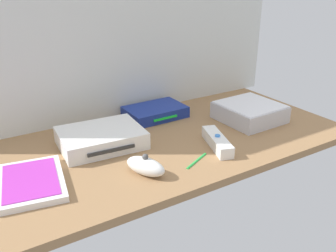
{
  "coord_description": "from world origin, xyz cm",
  "views": [
    {
      "loc": [
        -47.81,
        -77.19,
        42.94
      ],
      "look_at": [
        0.0,
        0.0,
        4.0
      ],
      "focal_mm": 39.47,
      "sensor_mm": 36.0,
      "label": 1
    }
  ],
  "objects_px": {
    "game_console": "(101,138)",
    "remote_nunchuk": "(145,166)",
    "network_router": "(155,112)",
    "stylus_pen": "(197,160)",
    "remote_wand": "(217,142)",
    "mini_computer": "(250,112)",
    "game_case": "(31,182)"
  },
  "relations": [
    {
      "from": "game_console",
      "to": "remote_nunchuk",
      "type": "relative_size",
      "value": 2.03
    },
    {
      "from": "network_router",
      "to": "stylus_pen",
      "type": "distance_m",
      "value": 0.31
    },
    {
      "from": "remote_wand",
      "to": "stylus_pen",
      "type": "relative_size",
      "value": 1.69
    },
    {
      "from": "game_console",
      "to": "stylus_pen",
      "type": "distance_m",
      "value": 0.26
    },
    {
      "from": "remote_wand",
      "to": "remote_nunchuk",
      "type": "height_order",
      "value": "remote_nunchuk"
    },
    {
      "from": "remote_wand",
      "to": "mini_computer",
      "type": "bearing_deg",
      "value": 43.97
    },
    {
      "from": "game_case",
      "to": "stylus_pen",
      "type": "distance_m",
      "value": 0.38
    },
    {
      "from": "remote_nunchuk",
      "to": "game_case",
      "type": "bearing_deg",
      "value": 133.77
    },
    {
      "from": "remote_wand",
      "to": "remote_nunchuk",
      "type": "xyz_separation_m",
      "value": [
        -0.22,
        -0.02,
        0.01
      ]
    },
    {
      "from": "remote_nunchuk",
      "to": "stylus_pen",
      "type": "xyz_separation_m",
      "value": [
        0.13,
        -0.01,
        -0.02
      ]
    },
    {
      "from": "network_router",
      "to": "stylus_pen",
      "type": "bearing_deg",
      "value": -101.49
    },
    {
      "from": "network_router",
      "to": "remote_nunchuk",
      "type": "relative_size",
      "value": 1.66
    },
    {
      "from": "game_case",
      "to": "stylus_pen",
      "type": "relative_size",
      "value": 2.34
    },
    {
      "from": "network_router",
      "to": "game_console",
      "type": "bearing_deg",
      "value": -156.01
    },
    {
      "from": "network_router",
      "to": "remote_wand",
      "type": "relative_size",
      "value": 1.19
    },
    {
      "from": "game_case",
      "to": "network_router",
      "type": "bearing_deg",
      "value": 35.59
    },
    {
      "from": "stylus_pen",
      "to": "game_console",
      "type": "bearing_deg",
      "value": 128.58
    },
    {
      "from": "mini_computer",
      "to": "game_case",
      "type": "height_order",
      "value": "mini_computer"
    },
    {
      "from": "game_console",
      "to": "game_case",
      "type": "relative_size",
      "value": 1.05
    },
    {
      "from": "game_case",
      "to": "remote_wand",
      "type": "xyz_separation_m",
      "value": [
        0.46,
        -0.07,
        0.01
      ]
    },
    {
      "from": "remote_wand",
      "to": "game_case",
      "type": "bearing_deg",
      "value": -169.25
    },
    {
      "from": "stylus_pen",
      "to": "mini_computer",
      "type": "bearing_deg",
      "value": 23.97
    },
    {
      "from": "stylus_pen",
      "to": "remote_wand",
      "type": "bearing_deg",
      "value": 21.43
    },
    {
      "from": "network_router",
      "to": "remote_nunchuk",
      "type": "bearing_deg",
      "value": -123.94
    },
    {
      "from": "remote_nunchuk",
      "to": "network_router",
      "type": "bearing_deg",
      "value": 31.3
    },
    {
      "from": "game_console",
      "to": "remote_wand",
      "type": "relative_size",
      "value": 1.46
    },
    {
      "from": "game_console",
      "to": "stylus_pen",
      "type": "height_order",
      "value": "game_console"
    },
    {
      "from": "game_case",
      "to": "game_console",
      "type": "bearing_deg",
      "value": 36.63
    },
    {
      "from": "game_case",
      "to": "remote_wand",
      "type": "height_order",
      "value": "remote_wand"
    },
    {
      "from": "remote_nunchuk",
      "to": "stylus_pen",
      "type": "distance_m",
      "value": 0.13
    },
    {
      "from": "mini_computer",
      "to": "network_router",
      "type": "xyz_separation_m",
      "value": [
        -0.23,
        0.17,
        -0.01
      ]
    },
    {
      "from": "remote_wand",
      "to": "stylus_pen",
      "type": "height_order",
      "value": "remote_wand"
    }
  ]
}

